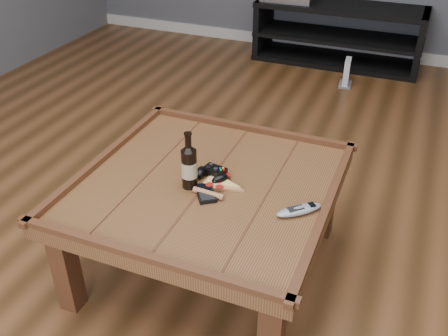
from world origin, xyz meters
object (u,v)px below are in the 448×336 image
at_px(game_controller, 212,174).
at_px(coffee_table, 207,194).
at_px(game_console, 347,74).
at_px(beer_bottle, 189,166).
at_px(pizza_slice, 217,185).
at_px(remote_control, 299,210).
at_px(smartphone, 206,193).
at_px(media_console, 338,35).

bearing_deg(game_controller, coffee_table, -87.71).
bearing_deg(game_console, coffee_table, -100.35).
xyz_separation_m(coffee_table, beer_bottle, (-0.05, -0.05, 0.16)).
distance_m(coffee_table, game_console, 2.30).
height_order(pizza_slice, remote_control, remote_control).
bearing_deg(game_console, remote_control, -90.55).
height_order(game_controller, smartphone, game_controller).
height_order(beer_bottle, remote_control, beer_bottle).
bearing_deg(pizza_slice, coffee_table, 174.10).
relative_size(game_controller, game_console, 0.74).
relative_size(coffee_table, smartphone, 7.46).
height_order(game_controller, remote_control, game_controller).
distance_m(beer_bottle, game_console, 2.38).
xyz_separation_m(game_controller, smartphone, (0.02, -0.12, -0.01)).
distance_m(media_console, beer_bottle, 2.81).
height_order(media_console, smartphone, media_console).
bearing_deg(media_console, beer_bottle, -91.05).
bearing_deg(game_console, media_console, 105.28).
distance_m(coffee_table, smartphone, 0.11).
bearing_deg(game_controller, media_console, 100.98).
relative_size(pizza_slice, remote_control, 1.39).
relative_size(coffee_table, game_console, 4.86).
xyz_separation_m(beer_bottle, remote_control, (0.45, -0.00, -0.08)).
bearing_deg(pizza_slice, remote_control, -3.07).
relative_size(beer_bottle, pizza_slice, 1.00).
height_order(smartphone, game_console, smartphone).
xyz_separation_m(pizza_slice, remote_control, (0.35, -0.04, 0.01)).
distance_m(beer_bottle, pizza_slice, 0.14).
height_order(pizza_slice, smartphone, pizza_slice).
xyz_separation_m(media_console, game_console, (0.18, -0.47, -0.15)).
xyz_separation_m(beer_bottle, game_controller, (0.06, 0.09, -0.08)).
bearing_deg(game_controller, remote_control, -2.52).
relative_size(media_console, game_controller, 8.86).
relative_size(game_controller, pizza_slice, 0.66).
bearing_deg(smartphone, remote_control, -31.28).
distance_m(media_console, game_controller, 2.72).
xyz_separation_m(coffee_table, pizza_slice, (0.05, -0.01, 0.07)).
relative_size(smartphone, game_console, 0.65).
bearing_deg(beer_bottle, game_console, 84.25).
height_order(smartphone, remote_control, remote_control).
relative_size(beer_bottle, remote_control, 1.39).
bearing_deg(game_controller, beer_bottle, -112.18).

